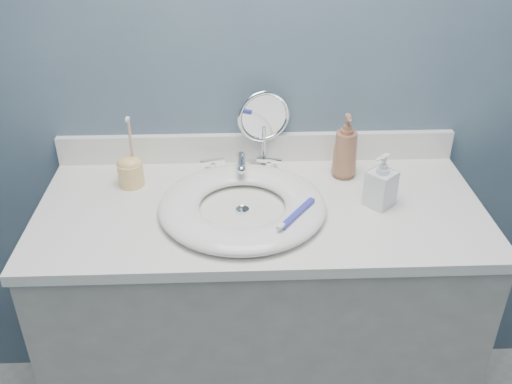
{
  "coord_description": "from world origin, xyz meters",
  "views": [
    {
      "loc": [
        -0.06,
        -0.35,
        1.72
      ],
      "look_at": [
        -0.01,
        0.94,
        0.94
      ],
      "focal_mm": 40.0,
      "sensor_mm": 36.0,
      "label": 1
    }
  ],
  "objects_px": {
    "makeup_mirror": "(264,125)",
    "soap_bottle_amber": "(346,146)",
    "toothbrush_holder": "(130,170)",
    "soap_bottle_clear": "(382,180)"
  },
  "relations": [
    {
      "from": "makeup_mirror",
      "to": "soap_bottle_amber",
      "type": "relative_size",
      "value": 1.24
    },
    {
      "from": "toothbrush_holder",
      "to": "makeup_mirror",
      "type": "bearing_deg",
      "value": 16.42
    },
    {
      "from": "makeup_mirror",
      "to": "soap_bottle_amber",
      "type": "height_order",
      "value": "makeup_mirror"
    },
    {
      "from": "soap_bottle_amber",
      "to": "soap_bottle_clear",
      "type": "distance_m",
      "value": 0.18
    },
    {
      "from": "soap_bottle_amber",
      "to": "soap_bottle_clear",
      "type": "bearing_deg",
      "value": -64.16
    },
    {
      "from": "makeup_mirror",
      "to": "soap_bottle_amber",
      "type": "distance_m",
      "value": 0.25
    },
    {
      "from": "soap_bottle_amber",
      "to": "toothbrush_holder",
      "type": "distance_m",
      "value": 0.63
    },
    {
      "from": "soap_bottle_clear",
      "to": "makeup_mirror",
      "type": "bearing_deg",
      "value": -171.16
    },
    {
      "from": "toothbrush_holder",
      "to": "soap_bottle_clear",
      "type": "bearing_deg",
      "value": -10.93
    },
    {
      "from": "makeup_mirror",
      "to": "soap_bottle_clear",
      "type": "height_order",
      "value": "makeup_mirror"
    }
  ]
}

